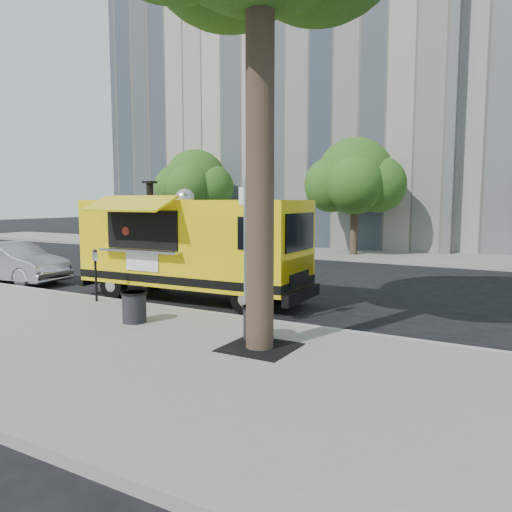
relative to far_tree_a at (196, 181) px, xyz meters
The scene contains 14 objects.
ground 16.30m from the far_tree_a, 50.89° to the right, with size 120.00×120.00×0.00m, color black.
sidewalk 19.48m from the far_tree_a, 58.47° to the right, with size 60.00×6.00×0.15m, color gray.
curb 16.99m from the far_tree_a, 52.92° to the right, with size 60.00×0.14×0.16m, color #999993.
far_sidewalk 10.73m from the far_tree_a, ahead, with size 60.00×5.00×0.15m, color gray.
building_left 12.87m from the far_tree_a, 78.35° to the left, with size 22.00×14.00×24.00m, color #A49A89.
tree_well 20.00m from the far_tree_a, 50.16° to the right, with size 1.20×1.20×0.02m, color black.
far_tree_a is the anchor object (origin of this frame).
far_tree_b 9.01m from the far_tree_a, ahead, with size 3.60×3.60×5.50m.
sign_post 18.14m from the far_tree_a, 50.17° to the right, with size 0.28×0.06×3.00m.
parking_meter 15.59m from the far_tree_a, 62.85° to the right, with size 0.11×0.11×1.33m.
food_truck 14.71m from the far_tree_a, 53.83° to the right, with size 6.61×3.20×3.22m.
sedan 12.79m from the far_tree_a, 82.36° to the right, with size 1.41×4.03×1.33m, color #9C9EA3.
trash_bin_left 17.86m from the far_tree_a, 57.59° to the right, with size 0.54×0.54×0.65m.
trash_bin_right 19.38m from the far_tree_a, 50.05° to the right, with size 0.51×0.51×0.62m.
Camera 1 is at (6.76, -10.17, 2.71)m, focal length 35.00 mm.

